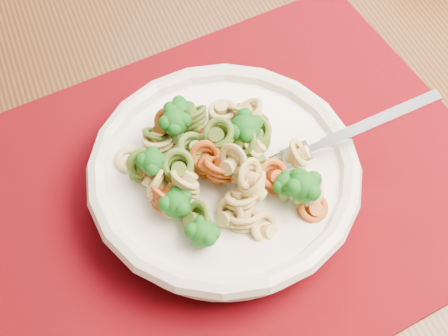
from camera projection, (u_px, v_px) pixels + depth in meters
name	position (u px, v px, depth m)	size (l,w,h in m)	color
dining_table	(252.00, 182.00, 0.74)	(1.33, 0.91, 0.77)	#583419
placemat	(231.00, 188.00, 0.60)	(0.49, 0.38, 0.00)	#62040A
pasta_bowl	(224.00, 175.00, 0.57)	(0.25, 0.25, 0.05)	silver
pasta_broccoli_heap	(224.00, 164.00, 0.56)	(0.21, 0.21, 0.06)	tan
fork	(297.00, 155.00, 0.56)	(0.19, 0.02, 0.01)	silver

